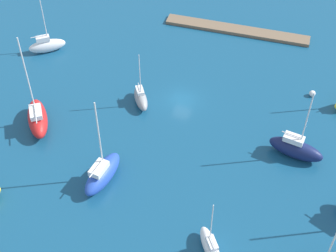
{
  "coord_description": "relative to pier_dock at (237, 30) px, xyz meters",
  "views": [
    {
      "loc": [
        -12.8,
        50.72,
        46.69
      ],
      "look_at": [
        0.0,
        7.08,
        1.5
      ],
      "focal_mm": 53.08,
      "sensor_mm": 36.0,
      "label": 1
    }
  ],
  "objects": [
    {
      "name": "water",
      "position": [
        4.2,
        18.92,
        -0.26
      ],
      "size": [
        160.0,
        160.0,
        0.0
      ],
      "primitive_type": "plane",
      "color": "navy",
      "rests_on": "ground"
    },
    {
      "name": "pier_dock",
      "position": [
        0.0,
        0.0,
        0.0
      ],
      "size": [
        23.71,
        2.53,
        0.52
      ],
      "primitive_type": "cube",
      "color": "brown",
      "rests_on": "ground"
    },
    {
      "name": "sailboat_white_along_channel",
      "position": [
        27.45,
        13.84,
        0.92
      ],
      "size": [
        5.57,
        4.65,
        8.92
      ],
      "rotation": [
        0.0,
        0.0,
        3.77
      ],
      "color": "white",
      "rests_on": "water"
    },
    {
      "name": "sailboat_blue_west_end",
      "position": [
        9.47,
        35.66,
        1.08
      ],
      "size": [
        3.48,
        7.24,
        12.3
      ],
      "rotation": [
        0.0,
        0.0,
        4.55
      ],
      "color": "#2347B2",
      "rests_on": "water"
    },
    {
      "name": "sailboat_red_off_beacon",
      "position": [
        21.11,
        29.38,
        1.22
      ],
      "size": [
        5.95,
        7.44,
        13.88
      ],
      "rotation": [
        0.0,
        0.0,
        5.27
      ],
      "color": "red",
      "rests_on": "water"
    },
    {
      "name": "sailboat_gray_lone_south",
      "position": [
        9.5,
        21.34,
        0.77
      ],
      "size": [
        3.84,
        4.98,
        8.61
      ],
      "rotation": [
        0.0,
        0.0,
        2.11
      ],
      "color": "gray",
      "rests_on": "water"
    },
    {
      "name": "sailboat_navy_mid_basin",
      "position": [
        -12.09,
        25.16,
        1.08
      ],
      "size": [
        7.15,
        3.49,
        10.58
      ],
      "rotation": [
        0.0,
        0.0,
        2.94
      ],
      "color": "#141E4C",
      "rests_on": "water"
    },
    {
      "name": "sailboat_white_far_north",
      "position": [
        -4.95,
        41.41,
        0.74
      ],
      "size": [
        3.83,
        4.84,
        7.79
      ],
      "rotation": [
        0.0,
        0.0,
        5.28
      ],
      "color": "white",
      "rests_on": "water"
    },
    {
      "name": "mooring_buoy_white",
      "position": [
        -13.3,
        12.94,
        0.18
      ],
      "size": [
        0.88,
        0.88,
        0.88
      ],
      "primitive_type": "sphere",
      "color": "white",
      "rests_on": "water"
    }
  ]
}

